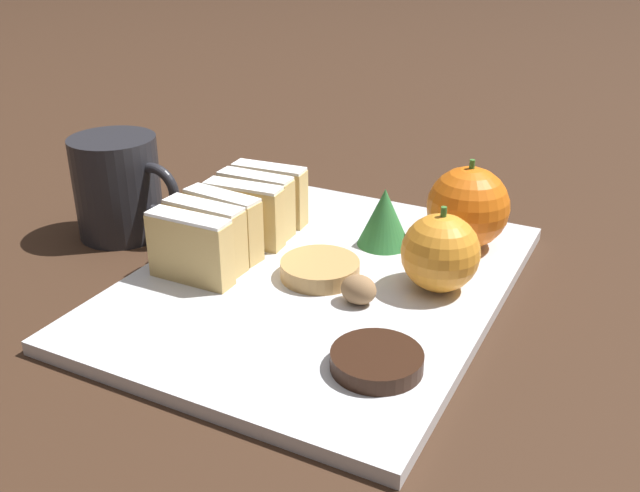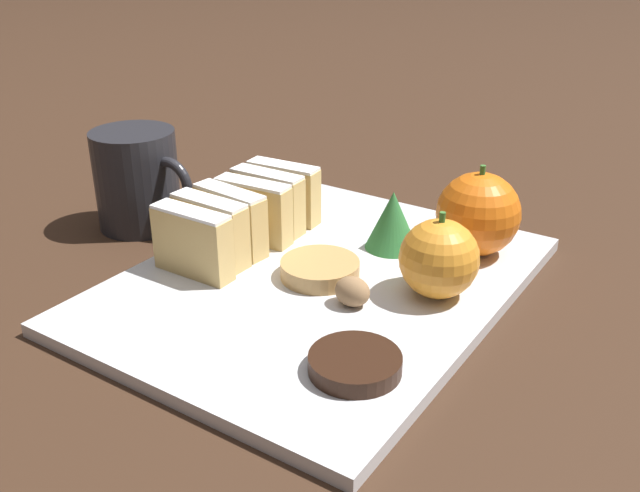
% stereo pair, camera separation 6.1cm
% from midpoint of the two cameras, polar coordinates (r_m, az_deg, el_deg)
% --- Properties ---
extents(ground_plane, '(6.00, 6.00, 0.00)m').
position_cam_midpoint_polar(ground_plane, '(0.63, -2.78, -3.51)').
color(ground_plane, '#382316').
extents(serving_platter, '(0.30, 0.39, 0.01)m').
position_cam_midpoint_polar(serving_platter, '(0.63, -2.79, -3.03)').
color(serving_platter, silver).
rests_on(serving_platter, ground_plane).
extents(stollen_slice_front, '(0.08, 0.02, 0.06)m').
position_cam_midpoint_polar(stollen_slice_front, '(0.62, -13.14, -0.26)').
color(stollen_slice_front, tan).
rests_on(stollen_slice_front, serving_platter).
extents(stollen_slice_second, '(0.08, 0.02, 0.06)m').
position_cam_midpoint_polar(stollen_slice_second, '(0.64, -11.87, 0.78)').
color(stollen_slice_second, tan).
rests_on(stollen_slice_second, serving_platter).
extents(stollen_slice_third, '(0.08, 0.03, 0.06)m').
position_cam_midpoint_polar(stollen_slice_third, '(0.66, -10.33, 1.68)').
color(stollen_slice_third, tan).
rests_on(stollen_slice_third, serving_platter).
extents(stollen_slice_fourth, '(0.08, 0.03, 0.06)m').
position_cam_midpoint_polar(stollen_slice_fourth, '(0.68, -8.66, 2.47)').
color(stollen_slice_fourth, tan).
rests_on(stollen_slice_fourth, serving_platter).
extents(stollen_slice_fifth, '(0.08, 0.02, 0.06)m').
position_cam_midpoint_polar(stollen_slice_fifth, '(0.71, -7.63, 3.34)').
color(stollen_slice_fifth, tan).
rests_on(stollen_slice_fifth, serving_platter).
extents(stollen_slice_sixth, '(0.08, 0.03, 0.06)m').
position_cam_midpoint_polar(stollen_slice_sixth, '(0.73, -6.46, 4.10)').
color(stollen_slice_sixth, tan).
rests_on(stollen_slice_sixth, serving_platter).
extents(orange_near, '(0.07, 0.07, 0.07)m').
position_cam_midpoint_polar(orange_near, '(0.60, 6.74, -0.61)').
color(orange_near, orange).
rests_on(orange_near, serving_platter).
extents(orange_far, '(0.08, 0.08, 0.09)m').
position_cam_midpoint_polar(orange_far, '(0.68, 9.24, 3.02)').
color(orange_far, orange).
rests_on(orange_far, serving_platter).
extents(walnut, '(0.03, 0.02, 0.02)m').
position_cam_midpoint_polar(walnut, '(0.58, 0.09, -3.58)').
color(walnut, '#8E6B47').
rests_on(walnut, serving_platter).
extents(chocolate_cookie, '(0.07, 0.07, 0.01)m').
position_cam_midpoint_polar(chocolate_cookie, '(0.50, 1.07, -9.26)').
color(chocolate_cookie, black).
rests_on(chocolate_cookie, serving_platter).
extents(gingerbread_cookie, '(0.07, 0.07, 0.02)m').
position_cam_midpoint_polar(gingerbread_cookie, '(0.62, -3.20, -1.90)').
color(gingerbread_cookie, tan).
rests_on(gingerbread_cookie, serving_platter).
extents(evergreen_sprig, '(0.05, 0.05, 0.06)m').
position_cam_midpoint_polar(evergreen_sprig, '(0.67, 2.59, 2.27)').
color(evergreen_sprig, '#2D7538').
rests_on(evergreen_sprig, serving_platter).
extents(coffee_mug, '(0.12, 0.09, 0.10)m').
position_cam_midpoint_polar(coffee_mug, '(0.75, -18.07, 4.46)').
color(coffee_mug, '#232328').
rests_on(coffee_mug, ground_plane).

